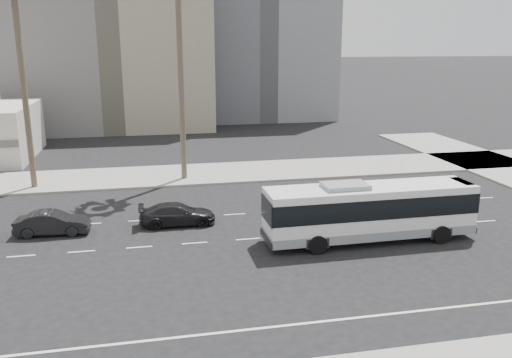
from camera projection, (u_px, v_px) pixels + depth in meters
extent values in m
plane|color=black|center=(299.00, 235.00, 30.32)|extent=(700.00, 700.00, 0.00)
cube|color=gray|center=(248.00, 171.00, 44.99)|extent=(120.00, 7.00, 0.15)
cube|color=slate|center=(114.00, 56.00, 68.32)|extent=(24.00, 18.00, 18.00)
cube|color=slate|center=(254.00, 26.00, 77.89)|extent=(20.00, 20.00, 26.00)
cube|color=beige|center=(154.00, 18.00, 261.23)|extent=(42.00, 42.00, 44.00)
cube|color=slate|center=(290.00, 5.00, 282.88)|extent=(22.00, 22.00, 60.00)
cube|color=silver|center=(370.00, 209.00, 29.16)|extent=(11.71, 2.68, 2.62)
cube|color=black|center=(370.00, 203.00, 29.07)|extent=(11.77, 2.74, 1.11)
cube|color=gray|center=(369.00, 229.00, 29.45)|extent=(11.73, 2.72, 0.50)
cube|color=gray|center=(345.00, 186.00, 28.50)|extent=(2.43, 1.63, 0.30)
cube|color=#262628|center=(462.00, 184.00, 29.96)|extent=(0.62, 1.82, 0.30)
cylinder|color=black|center=(442.00, 235.00, 29.00)|extent=(1.01, 0.30, 1.01)
cylinder|color=black|center=(418.00, 220.00, 31.44)|extent=(1.01, 0.30, 1.01)
cylinder|color=black|center=(317.00, 245.00, 27.59)|extent=(1.01, 0.30, 1.01)
cylinder|color=black|center=(303.00, 228.00, 30.03)|extent=(1.01, 0.30, 1.01)
imported|color=black|center=(177.00, 214.00, 31.98)|extent=(1.90, 4.60, 1.33)
imported|color=black|center=(52.00, 223.00, 30.37)|extent=(1.69, 4.21, 1.36)
cylinder|color=brown|center=(181.00, 69.00, 40.44)|extent=(0.48, 0.48, 17.47)
cylinder|color=brown|center=(24.00, 92.00, 38.24)|extent=(0.46, 0.46, 14.49)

